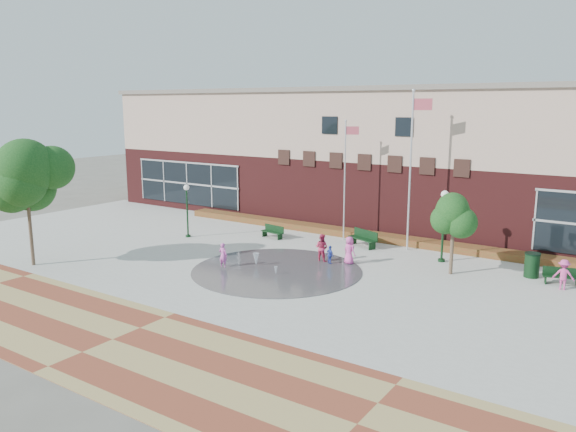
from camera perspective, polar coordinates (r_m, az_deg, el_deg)
The scene contains 23 objects.
ground at distance 25.55m, azimuth -5.04°, elevation -7.18°, with size 120.00×120.00×0.00m, color #666056.
plaza_concrete at distance 28.62m, azimuth 0.00°, elevation -5.10°, with size 46.00×18.00×0.01m, color #A8A8A0.
paver_band at distance 20.93m, azimuth -17.39°, elevation -11.91°, with size 46.00×6.00×0.01m, color brown.
splash_pad at distance 27.83m, azimuth -1.15°, elevation -5.58°, with size 8.40×8.40×0.01m, color #383A3D.
library_building at distance 39.54m, azimuth 11.00°, elevation 6.07°, with size 44.40×10.40×9.20m.
flower_bed at distance 34.99m, azimuth 6.95°, elevation -2.17°, with size 26.00×1.20×0.40m, color maroon.
flagpole_left at distance 33.53m, azimuth 5.86°, elevation 4.25°, with size 0.80×0.37×7.22m.
flagpole_right at distance 31.58m, azimuth 12.45°, elevation 5.36°, with size 1.07×0.37×8.90m.
lamp_left at distance 34.94m, azimuth -10.22°, elevation 1.13°, with size 0.35×0.35×3.29m.
lamp_right at distance 29.92m, azimuth 15.53°, elevation -0.20°, with size 0.40×0.40×3.77m.
bench_left at distance 34.48m, azimuth -1.59°, elevation -1.86°, with size 1.62×0.67×0.79m.
bench_mid at distance 32.62m, azimuth 7.61°, elevation -2.60°, with size 2.02×1.23×0.98m.
bench_right at distance 28.49m, azimuth 25.99°, elevation -5.82°, with size 1.62×0.84×0.79m.
trash_can at distance 29.02m, azimuth 23.53°, elevation -4.59°, with size 0.73×0.73×1.20m.
tree_big_left at distance 30.74m, azimuth -25.10°, elevation 3.67°, with size 4.00×4.00×6.40m.
tree_mid at distance 27.69m, azimuth 16.51°, elevation 0.29°, with size 2.46×2.46×4.14m.
water_jet_a at distance 28.67m, azimuth -3.26°, elevation -5.10°, with size 0.33×0.33×0.64m, color white.
water_jet_b at distance 27.18m, azimuth -1.25°, elevation -6.01°, with size 0.17×0.17×0.38m, color white.
child_splash at distance 28.42m, azimuth -6.61°, elevation -3.98°, with size 0.46×0.30×1.27m, color #DE59BB.
adult_red at distance 29.34m, azimuth 3.44°, elevation -3.24°, with size 0.72×0.56×1.47m, color #C52E54.
adult_pink at distance 28.97m, azimuth 6.25°, elevation -3.50°, with size 0.71×0.46×1.45m, color #E74EAC.
child_blue at distance 28.89m, azimuth 4.29°, elevation -3.98°, with size 0.58×0.24×0.98m, color #3249BE.
person_bench at distance 27.69m, azimuth 26.20°, elevation -5.38°, with size 0.89×0.51×1.38m, color #D1418F.
Camera 1 is at (15.29, -18.82, 8.03)m, focal length 35.00 mm.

